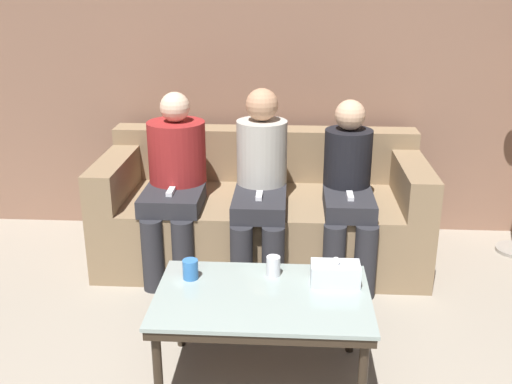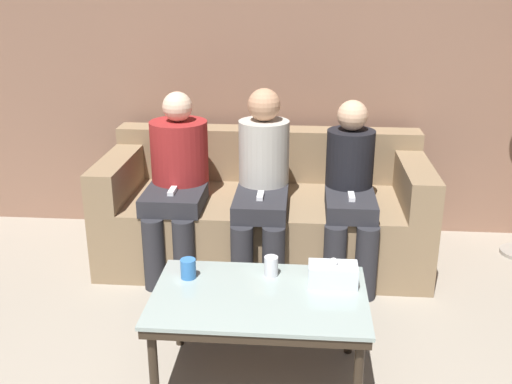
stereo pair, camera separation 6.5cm
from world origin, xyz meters
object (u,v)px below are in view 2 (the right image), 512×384
(cup_near_right, at_px, (188,269))
(coffee_table, at_px, (259,303))
(seated_person_mid_left, at_px, (262,180))
(cup_near_left, at_px, (271,266))
(couch, at_px, (265,212))
(seated_person_mid_right, at_px, (350,188))
(seated_person_left_end, at_px, (177,176))
(tissue_box, at_px, (333,274))

(cup_near_right, bearing_deg, coffee_table, -20.72)
(seated_person_mid_left, bearing_deg, coffee_table, -86.51)
(cup_near_left, bearing_deg, cup_near_right, -172.01)
(couch, xyz_separation_m, seated_person_mid_left, (0.00, -0.22, 0.30))
(seated_person_mid_right, bearing_deg, seated_person_left_end, 178.30)
(cup_near_right, xyz_separation_m, seated_person_mid_right, (0.80, 0.97, 0.08))
(tissue_box, bearing_deg, seated_person_mid_left, 111.63)
(coffee_table, xyz_separation_m, seated_person_mid_left, (-0.07, 1.10, 0.20))
(couch, relative_size, cup_near_left, 21.54)
(cup_near_right, xyz_separation_m, seated_person_left_end, (-0.26, 1.00, 0.11))
(tissue_box, distance_m, seated_person_mid_right, 0.99)
(seated_person_left_end, height_order, seated_person_mid_right, seated_person_left_end)
(coffee_table, relative_size, seated_person_left_end, 0.85)
(cup_near_right, bearing_deg, seated_person_mid_right, 50.59)
(coffee_table, bearing_deg, couch, 92.91)
(coffee_table, height_order, seated_person_left_end, seated_person_left_end)
(couch, relative_size, seated_person_mid_right, 1.90)
(cup_near_right, bearing_deg, seated_person_left_end, 104.32)
(cup_near_left, relative_size, tissue_box, 0.43)
(cup_near_right, height_order, tissue_box, tissue_box)
(tissue_box, distance_m, seated_person_mid_left, 1.06)
(coffee_table, height_order, seated_person_mid_right, seated_person_mid_right)
(seated_person_mid_right, bearing_deg, coffee_table, -112.70)
(seated_person_left_end, bearing_deg, seated_person_mid_right, -1.70)
(seated_person_left_end, xyz_separation_m, seated_person_mid_left, (0.53, -0.03, 0.00))
(couch, relative_size, seated_person_left_end, 1.84)
(cup_near_left, distance_m, seated_person_mid_right, 1.01)
(couch, bearing_deg, tissue_box, -72.07)
(couch, height_order, seated_person_mid_left, seated_person_mid_left)
(coffee_table, bearing_deg, cup_near_right, 159.28)
(cup_near_left, distance_m, seated_person_left_end, 1.15)
(seated_person_mid_right, bearing_deg, cup_near_right, -129.41)
(tissue_box, distance_m, seated_person_left_end, 1.37)
(tissue_box, bearing_deg, seated_person_left_end, 132.14)
(cup_near_left, xyz_separation_m, seated_person_mid_left, (-0.11, 0.92, 0.11))
(seated_person_mid_right, bearing_deg, cup_near_left, -114.53)
(couch, distance_m, cup_near_right, 1.24)
(cup_near_left, bearing_deg, seated_person_mid_left, 96.71)
(cup_near_right, bearing_deg, tissue_box, -0.93)
(coffee_table, xyz_separation_m, cup_near_right, (-0.34, 0.13, 0.09))
(seated_person_mid_left, bearing_deg, cup_near_left, -83.29)
(coffee_table, relative_size, tissue_box, 4.30)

